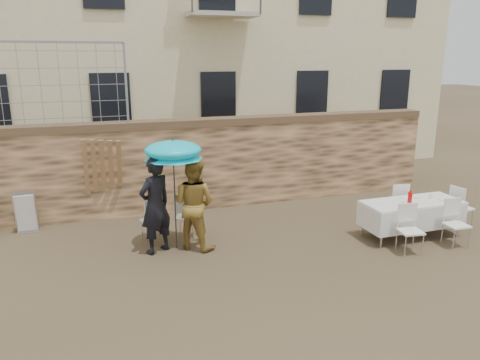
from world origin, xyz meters
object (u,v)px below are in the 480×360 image
object	(u,v)px
table_chair_front_right	(457,224)
table_chair_side	(461,207)
umbrella	(173,154)
couple_chair_right	(186,216)
couple_chair_left	(152,220)
soda_bottle	(410,198)
man_suit	(155,205)
woman_dress	(194,204)
table_chair_front_left	(411,230)
table_chair_back	(396,203)
chair_stack_right	(27,210)
banquet_table	(412,203)

from	to	relation	value
table_chair_front_right	table_chair_side	bearing A→B (deg)	46.04
umbrella	couple_chair_right	distance (m)	1.54
couple_chair_left	soda_bottle	distance (m)	5.28
man_suit	woman_dress	world-z (taller)	man_suit
umbrella	table_chair_front_left	xyz separation A→B (m)	(4.23, -1.70, -1.44)
couple_chair_right	table_chair_back	distance (m)	4.77
umbrella	table_chair_front_right	xyz separation A→B (m)	(5.33, -1.70, -1.44)
chair_stack_right	couple_chair_right	bearing A→B (deg)	-25.84
couple_chair_right	chair_stack_right	xyz separation A→B (m)	(-3.21, 1.56, -0.02)
banquet_table	table_chair_front_left	distance (m)	0.99
couple_chair_right	table_chair_side	distance (m)	6.07
woman_dress	couple_chair_right	xyz separation A→B (m)	(-0.05, 0.55, -0.44)
table_chair_front_right	man_suit	bearing A→B (deg)	167.04
umbrella	table_chair_back	distance (m)	5.24
table_chair_front_left	banquet_table	bearing A→B (deg)	59.78
woman_dress	table_chair_back	size ratio (longest dim) A/B	1.91
couple_chair_right	table_chair_back	world-z (taller)	same
banquet_table	chair_stack_right	bearing A→B (deg)	159.08
umbrella	couple_chair_right	world-z (taller)	umbrella
soda_bottle	chair_stack_right	size ratio (longest dim) A/B	0.28
chair_stack_right	banquet_table	bearing A→B (deg)	-20.92
couple_chair_left	table_chair_front_left	distance (m)	5.11
table_chair_front_right	table_chair_side	world-z (taller)	same
umbrella	banquet_table	distance (m)	5.07
man_suit	banquet_table	distance (m)	5.31
table_chair_front_left	umbrella	bearing A→B (deg)	166.51
table_chair_back	chair_stack_right	bearing A→B (deg)	-6.36
woman_dress	chair_stack_right	bearing A→B (deg)	10.20
woman_dress	table_chair_back	xyz separation A→B (m)	(4.68, -0.05, -0.44)
table_chair_front_right	table_chair_back	size ratio (longest dim) A/B	1.00
table_chair_back	chair_stack_right	distance (m)	8.23
couple_chair_left	banquet_table	distance (m)	5.42
umbrella	chair_stack_right	size ratio (longest dim) A/B	2.21
man_suit	chair_stack_right	xyz separation A→B (m)	(-2.51, 2.11, -0.50)
soda_bottle	couple_chair_right	bearing A→B (deg)	160.26
woman_dress	table_chair_front_left	bearing A→B (deg)	-159.42
couple_chair_left	soda_bottle	xyz separation A→B (m)	(5.03, -1.55, 0.43)
couple_chair_right	table_chair_side	xyz separation A→B (m)	(5.93, -1.30, 0.00)
table_chair_side	umbrella	bearing A→B (deg)	73.48
woman_dress	table_chair_front_left	world-z (taller)	woman_dress
table_chair_front_right	chair_stack_right	bearing A→B (deg)	158.45
couple_chair_right	table_chair_front_left	world-z (taller)	same
man_suit	couple_chair_left	xyz separation A→B (m)	(0.00, 0.55, -0.48)
umbrella	soda_bottle	xyz separation A→B (m)	(4.63, -1.10, -1.02)
woman_dress	couple_chair_left	bearing A→B (deg)	6.78
umbrella	soda_bottle	size ratio (longest dim) A/B	7.83
man_suit	table_chair_front_left	distance (m)	4.93
man_suit	chair_stack_right	distance (m)	3.32
table_chair_front_left	table_chair_side	xyz separation A→B (m)	(2.00, 0.85, 0.00)
woman_dress	banquet_table	xyz separation A→B (m)	(4.48, -0.85, -0.18)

